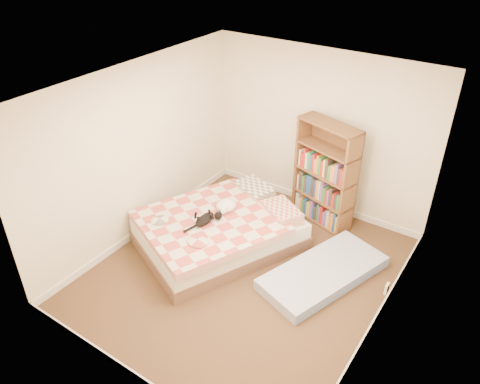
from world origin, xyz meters
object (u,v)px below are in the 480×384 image
Objects in this scene: floor_mattress at (323,273)px; white_dog at (226,206)px; black_cat at (206,218)px; bookshelf at (324,186)px; bed at (221,229)px.

white_dog is at bearing -160.16° from floor_mattress.
white_dog reaches higher than floor_mattress.
white_dog is at bearing 116.40° from black_cat.
bookshelf is 1.44m from floor_mattress.
floor_mattress is at bearing 30.60° from bed.
bookshelf is 0.93× the size of floor_mattress.
bed is 6.80× the size of white_dog.
bookshelf is at bearing 94.34° from black_cat.
bookshelf reaches higher than floor_mattress.
bed is 1.52m from floor_mattress.
bookshelf is 1.53m from white_dog.
bed is at bearing 110.42° from black_cat.
floor_mattress is at bearing -46.19° from bookshelf.
bookshelf is (0.89, 1.37, 0.32)m from bed.
bookshelf reaches higher than black_cat.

